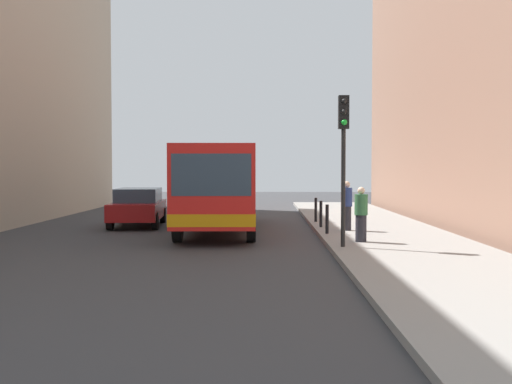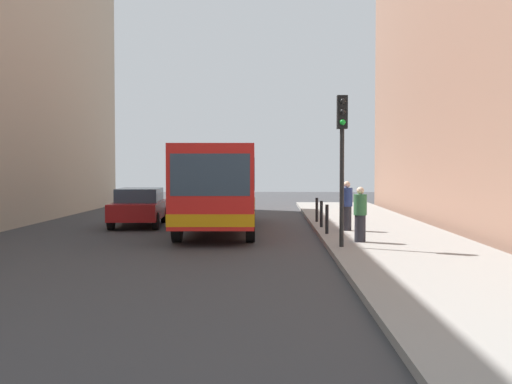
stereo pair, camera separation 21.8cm
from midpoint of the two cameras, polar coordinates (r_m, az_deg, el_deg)
The scene contains 10 objects.
ground_plane at distance 19.64m, azimuth -3.70°, elevation -4.55°, with size 80.00×80.00×0.00m, color #38383A.
sidewalk at distance 19.95m, azimuth 12.00°, elevation -4.27°, with size 4.40×40.00×0.15m, color gray.
bus at distance 23.70m, azimuth -3.48°, elevation 0.80°, with size 2.79×11.08×3.00m.
car_beside_bus at distance 25.55m, azimuth -10.68°, elevation -1.25°, with size 2.07×4.50×1.48m.
traffic_light at distance 17.52m, azimuth 7.44°, elevation 4.46°, with size 0.28×0.33×4.10m.
bollard_near at distance 20.95m, azimuth 6.05°, elevation -2.41°, with size 0.11×0.11×0.95m, color black.
bollard_mid at distance 23.21m, azimuth 5.53°, elevation -1.96°, with size 0.11×0.11×0.95m, color black.
bollard_far at distance 25.47m, azimuth 5.10°, elevation -1.58°, with size 0.11×0.11×0.95m, color black.
pedestrian_near_signal at distance 18.79m, azimuth 9.00°, elevation -2.00°, with size 0.38×0.38×1.59m.
pedestrian_mid_sidewalk at distance 22.10m, azimuth 7.78°, elevation -1.23°, with size 0.38×0.38×1.69m.
Camera 1 is at (1.40, -19.44, 2.32)m, focal length 44.96 mm.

